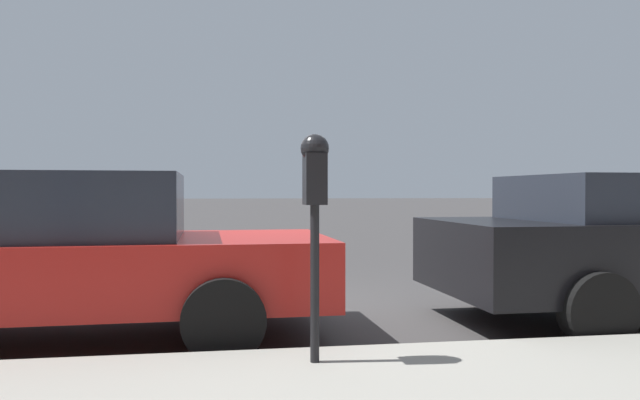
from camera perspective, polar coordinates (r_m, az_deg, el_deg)
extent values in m
plane|color=#3D3A3A|center=(6.81, -5.46, -10.14)|extent=(220.00, 220.00, 0.00)
cylinder|color=black|center=(4.17, -0.48, -7.64)|extent=(0.06, 0.06, 1.05)
cube|color=black|center=(4.13, -0.48, 1.93)|extent=(0.20, 0.14, 0.34)
sphere|color=black|center=(4.14, -0.48, 4.74)|extent=(0.19, 0.19, 0.19)
cube|color=#19389E|center=(4.23, -0.70, 1.32)|extent=(0.01, 0.11, 0.12)
cube|color=black|center=(4.23, -0.70, 2.93)|extent=(0.01, 0.10, 0.08)
cube|color=#B21E19|center=(5.87, -24.38, -6.00)|extent=(1.90, 5.00, 0.57)
cube|color=#232833|center=(5.88, -26.30, -0.49)|extent=(1.65, 2.81, 0.56)
cylinder|color=black|center=(6.63, -9.25, -7.64)|extent=(0.23, 0.64, 0.64)
cylinder|color=black|center=(4.84, -8.82, -10.77)|extent=(0.23, 0.64, 0.64)
cylinder|color=black|center=(7.30, 15.40, -6.88)|extent=(0.23, 0.64, 0.64)
cylinder|color=black|center=(5.63, 24.12, -9.20)|extent=(0.23, 0.64, 0.64)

